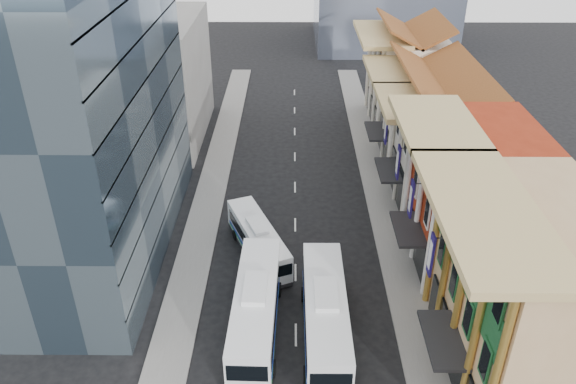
{
  "coord_description": "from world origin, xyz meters",
  "views": [
    {
      "loc": [
        -0.32,
        -21.01,
        28.42
      ],
      "look_at": [
        -0.63,
        18.53,
        5.49
      ],
      "focal_mm": 35.0,
      "sensor_mm": 36.0,
      "label": 1
    }
  ],
  "objects_px": {
    "shophouse_tan": "(530,299)",
    "bus_left_near": "(256,308)",
    "office_tower": "(67,77)",
    "bus_left_far": "(258,240)",
    "bus_right": "(325,314)"
  },
  "relations": [
    {
      "from": "shophouse_tan",
      "to": "bus_left_near",
      "type": "distance_m",
      "value": 17.62
    },
    {
      "from": "bus_right",
      "to": "bus_left_far",
      "type": "bearing_deg",
      "value": 118.5
    },
    {
      "from": "shophouse_tan",
      "to": "bus_left_far",
      "type": "relative_size",
      "value": 1.4
    },
    {
      "from": "shophouse_tan",
      "to": "bus_right",
      "type": "height_order",
      "value": "shophouse_tan"
    },
    {
      "from": "bus_left_near",
      "to": "bus_right",
      "type": "distance_m",
      "value": 4.81
    },
    {
      "from": "office_tower",
      "to": "bus_right",
      "type": "height_order",
      "value": "office_tower"
    },
    {
      "from": "office_tower",
      "to": "bus_right",
      "type": "xyz_separation_m",
      "value": [
        19.0,
        -11.01,
        -13.02
      ]
    },
    {
      "from": "shophouse_tan",
      "to": "bus_left_near",
      "type": "xyz_separation_m",
      "value": [
        -16.78,
        3.54,
        -4.01
      ]
    },
    {
      "from": "bus_left_near",
      "to": "bus_left_far",
      "type": "height_order",
      "value": "bus_left_near"
    },
    {
      "from": "office_tower",
      "to": "bus_left_near",
      "type": "xyz_separation_m",
      "value": [
        14.22,
        -10.46,
        -13.01
      ]
    },
    {
      "from": "bus_left_near",
      "to": "shophouse_tan",
      "type": "bearing_deg",
      "value": -10.38
    },
    {
      "from": "bus_left_far",
      "to": "office_tower",
      "type": "bearing_deg",
      "value": 150.67
    },
    {
      "from": "office_tower",
      "to": "bus_left_far",
      "type": "relative_size",
      "value": 2.99
    },
    {
      "from": "shophouse_tan",
      "to": "office_tower",
      "type": "distance_m",
      "value": 35.19
    },
    {
      "from": "office_tower",
      "to": "bus_right",
      "type": "distance_m",
      "value": 25.53
    }
  ]
}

